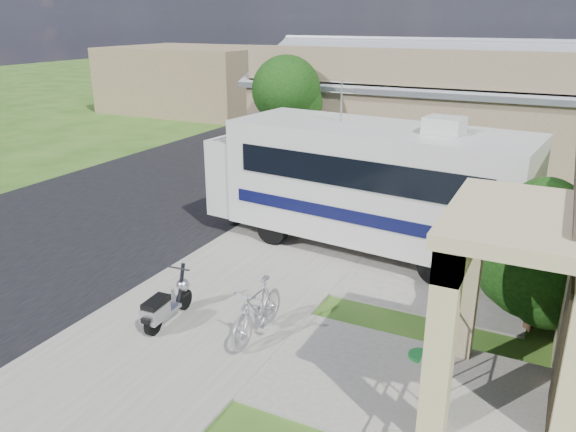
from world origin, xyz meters
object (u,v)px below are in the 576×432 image
at_px(motorhome, 365,181).
at_px(shrub, 544,255).
at_px(scooter, 165,305).
at_px(pickup_truck, 280,138).
at_px(garden_hose, 420,360).
at_px(van, 332,113).
at_px(bicycle, 258,313).

xyz_separation_m(motorhome, shrub, (4.37, -2.47, -0.25)).
height_order(scooter, pickup_truck, pickup_truck).
distance_m(shrub, pickup_truck, 15.29).
height_order(motorhome, garden_hose, motorhome).
relative_size(shrub, van, 0.51).
height_order(motorhome, scooter, motorhome).
relative_size(pickup_truck, garden_hose, 14.64).
bearing_deg(garden_hose, scooter, -169.18).
height_order(motorhome, shrub, motorhome).
distance_m(motorhome, van, 16.73).
xyz_separation_m(scooter, van, (-4.94, 20.74, 0.42)).
xyz_separation_m(shrub, van, (-11.40, 17.62, -0.69)).
bearing_deg(garden_hose, pickup_truck, 126.12).
bearing_deg(scooter, garden_hose, 7.01).
bearing_deg(shrub, motorhome, 150.53).
height_order(pickup_truck, garden_hose, pickup_truck).
bearing_deg(van, shrub, -48.09).
height_order(scooter, garden_hose, scooter).
bearing_deg(scooter, shrub, 21.95).
height_order(scooter, van, van).
height_order(motorhome, bicycle, motorhome).
distance_m(motorhome, pickup_truck, 10.52).
height_order(shrub, garden_hose, shrub).
relative_size(motorhome, van, 1.41).
distance_m(motorhome, garden_hose, 5.67).
relative_size(pickup_truck, van, 1.01).
bearing_deg(bicycle, van, 108.15).
height_order(shrub, scooter, shrub).
relative_size(bicycle, pickup_truck, 0.30).
bearing_deg(pickup_truck, motorhome, 118.16).
distance_m(bicycle, van, 21.43).
distance_m(pickup_truck, van, 7.04).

